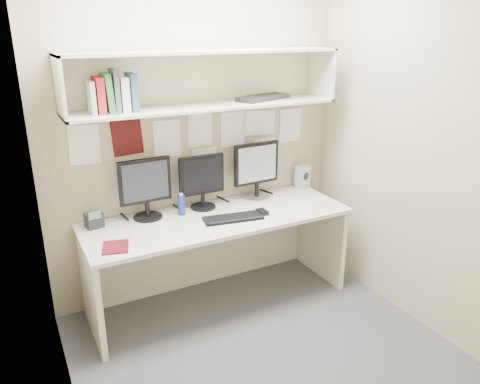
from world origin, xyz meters
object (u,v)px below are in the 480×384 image
desk (219,259)px  monitor_center (202,179)px  keyboard (233,218)px  speaker (302,177)px  monitor_left (145,186)px  maroon_notebook (116,247)px  monitor_right (256,168)px  desk_phone (94,220)px

desk → monitor_center: bearing=97.8°
keyboard → speaker: size_ratio=2.19×
monitor_left → monitor_center: 0.45m
maroon_notebook → monitor_right: bearing=32.9°
monitor_right → desk_phone: (-1.31, -0.00, -0.20)m
speaker → desk: bearing=176.3°
monitor_left → maroon_notebook: 0.57m
monitor_left → monitor_right: size_ratio=0.97×
monitor_center → desk_phone: size_ratio=3.02×
maroon_notebook → desk_phone: size_ratio=1.42×
monitor_left → desk_phone: (-0.39, -0.00, -0.19)m
monitor_right → desk_phone: monitor_right is taller
monitor_right → maroon_notebook: size_ratio=2.35×
monitor_right → maroon_notebook: (-1.26, -0.40, -0.25)m
keyboard → desk_phone: size_ratio=3.13×
desk → monitor_center: size_ratio=4.75×
monitor_right → speaker: bearing=1.8°
maroon_notebook → desk_phone: desk_phone is taller
monitor_left → monitor_right: monitor_right is taller
desk → desk_phone: size_ratio=14.35×
keyboard → maroon_notebook: keyboard is taller
monitor_center → desk_phone: bearing=-179.7°
keyboard → monitor_left: bearing=158.0°
monitor_left → speaker: monitor_left is taller
desk → keyboard: keyboard is taller
monitor_center → speaker: 0.98m
monitor_right → speaker: 0.51m
desk_phone → maroon_notebook: bearing=-93.2°
desk → desk_phone: 0.98m
desk_phone → keyboard: bearing=-30.0°
maroon_notebook → desk_phone: 0.40m
monitor_center → monitor_right: (0.48, -0.00, 0.02)m
monitor_left → keyboard: monitor_left is taller
monitor_center → keyboard: bearing=-72.5°
speaker → desk_phone: (-1.80, -0.04, -0.04)m
desk → desk_phone: desk_phone is taller
monitor_left → monitor_center: (0.45, 0.00, -0.01)m
maroon_notebook → monitor_left: bearing=65.6°
monitor_left → monitor_right: (0.93, -0.00, 0.01)m
monitor_center → desk_phone: (-0.83, -0.00, -0.18)m
keyboard → speaker: (0.87, 0.37, 0.09)m
monitor_center → monitor_left: bearing=-179.9°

